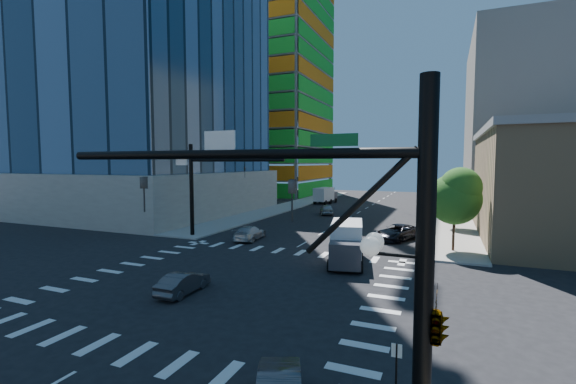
% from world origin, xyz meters
% --- Properties ---
extents(ground, '(160.00, 160.00, 0.00)m').
position_xyz_m(ground, '(0.00, 0.00, 0.00)').
color(ground, black).
rests_on(ground, ground).
extents(road_markings, '(20.00, 20.00, 0.01)m').
position_xyz_m(road_markings, '(0.00, 0.00, 0.01)').
color(road_markings, silver).
rests_on(road_markings, ground).
extents(sidewalk_ne, '(5.00, 60.00, 0.15)m').
position_xyz_m(sidewalk_ne, '(12.50, 40.00, 0.07)').
color(sidewalk_ne, gray).
rests_on(sidewalk_ne, ground).
extents(sidewalk_nw, '(5.00, 60.00, 0.15)m').
position_xyz_m(sidewalk_nw, '(-12.50, 40.00, 0.07)').
color(sidewalk_nw, gray).
rests_on(sidewalk_nw, ground).
extents(construction_building, '(25.16, 34.50, 70.60)m').
position_xyz_m(construction_building, '(-27.41, 61.93, 24.61)').
color(construction_building, slate).
rests_on(construction_building, ground).
extents(bg_building_ne, '(24.00, 30.00, 28.00)m').
position_xyz_m(bg_building_ne, '(27.00, 55.00, 14.00)').
color(bg_building_ne, slate).
rests_on(bg_building_ne, ground).
extents(signal_mast_se, '(10.51, 2.48, 9.00)m').
position_xyz_m(signal_mast_se, '(10.60, -11.50, 5.01)').
color(signal_mast_se, black).
rests_on(signal_mast_se, sidewalk_se).
extents(signal_mast_nw, '(10.20, 0.40, 9.00)m').
position_xyz_m(signal_mast_nw, '(-10.00, 11.50, 5.49)').
color(signal_mast_nw, black).
rests_on(signal_mast_nw, sidewalk_nw).
extents(tree_south, '(4.16, 4.16, 6.82)m').
position_xyz_m(tree_south, '(12.63, 13.90, 4.69)').
color(tree_south, '#382316').
rests_on(tree_south, sidewalk_ne).
extents(tree_north, '(3.54, 3.52, 5.78)m').
position_xyz_m(tree_north, '(12.93, 25.90, 3.99)').
color(tree_north, '#382316').
rests_on(tree_north, sidewalk_ne).
extents(no_parking_sign, '(0.30, 0.06, 2.20)m').
position_xyz_m(no_parking_sign, '(10.70, -9.00, 1.38)').
color(no_parking_sign, black).
rests_on(no_parking_sign, ground).
extents(car_nb_far, '(4.43, 5.83, 1.47)m').
position_xyz_m(car_nb_far, '(7.71, 17.36, 0.74)').
color(car_nb_far, black).
rests_on(car_nb_far, ground).
extents(car_sb_near, '(2.31, 4.78, 1.34)m').
position_xyz_m(car_sb_near, '(-5.32, 12.04, 0.67)').
color(car_sb_near, silver).
rests_on(car_sb_near, ground).
extents(car_sb_mid, '(3.15, 4.59, 1.45)m').
position_xyz_m(car_sb_mid, '(-3.77, 32.08, 0.73)').
color(car_sb_mid, '#95999C').
rests_on(car_sb_mid, ground).
extents(car_sb_cross, '(1.39, 3.72, 1.21)m').
position_xyz_m(car_sb_cross, '(-1.65, -2.66, 0.61)').
color(car_sb_cross, '#424246').
rests_on(car_sb_cross, ground).
extents(box_truck_near, '(3.50, 5.97, 2.94)m').
position_xyz_m(box_truck_near, '(5.29, 6.98, 1.30)').
color(box_truck_near, black).
rests_on(box_truck_near, ground).
extents(box_truck_far, '(3.05, 5.73, 2.87)m').
position_xyz_m(box_truck_far, '(-8.22, 46.41, 1.27)').
color(box_truck_far, black).
rests_on(box_truck_far, ground).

